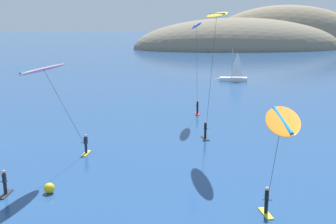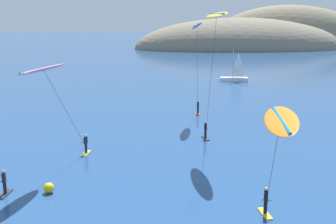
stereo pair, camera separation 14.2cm
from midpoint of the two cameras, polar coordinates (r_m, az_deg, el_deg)
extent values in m
ellipsoid|color=#84755B|center=(163.44, 15.74, 8.49)|extent=(62.10, 24.06, 30.29)
ellipsoid|color=#7A705B|center=(151.34, 9.53, 8.47)|extent=(73.82, 31.68, 21.29)
cube|color=white|center=(75.63, 8.78, 4.41)|extent=(4.98, 2.30, 0.70)
cone|color=white|center=(75.58, 6.96, 4.46)|extent=(2.25, 1.07, 0.67)
cylinder|color=#B2B2B7|center=(75.26, 8.63, 6.56)|extent=(0.12, 0.12, 5.00)
pyramid|color=white|center=(75.31, 9.31, 6.41)|extent=(1.78, 0.43, 4.25)
cylinder|color=#A5A5AD|center=(75.57, 9.25, 4.84)|extent=(1.78, 0.43, 0.08)
cube|color=red|center=(49.87, 3.91, -0.24)|extent=(0.46, 1.52, 0.08)
cylinder|color=black|center=(49.78, 3.92, 0.25)|extent=(0.22, 0.22, 0.80)
cube|color=black|center=(49.63, 3.93, 1.04)|extent=(0.28, 0.38, 0.60)
sphere|color=beige|center=(49.54, 3.94, 1.52)|extent=(0.22, 0.22, 0.22)
cylinder|color=black|center=(49.31, 3.89, 0.82)|extent=(0.54, 0.17, 0.04)
ellipsoid|color=blue|center=(46.22, 3.81, 11.60)|extent=(2.16, 4.79, 0.84)
cylinder|color=gold|center=(46.22, 3.82, 11.66)|extent=(1.22, 4.34, 0.16)
cylinder|color=#333338|center=(47.56, 3.85, 5.98)|extent=(0.51, 1.98, 9.17)
cube|color=#2D2D33|center=(40.11, 4.96, -3.55)|extent=(0.61, 1.54, 0.08)
cylinder|color=black|center=(39.98, 4.97, -2.95)|extent=(0.22, 0.22, 0.80)
cube|color=black|center=(39.80, 4.99, -1.98)|extent=(0.21, 0.34, 0.60)
sphere|color=tan|center=(39.69, 5.00, -1.39)|extent=(0.22, 0.22, 0.22)
cylinder|color=black|center=(39.50, 5.07, -2.27)|extent=(0.55, 0.05, 0.04)
ellipsoid|color=yellow|center=(34.67, 6.49, 12.95)|extent=(1.46, 5.84, 0.61)
cylinder|color=#1432E0|center=(34.67, 6.49, 13.04)|extent=(0.26, 5.53, 0.16)
cylinder|color=#333338|center=(36.76, 5.72, 4.77)|extent=(0.09, 3.53, 10.30)
cube|color=yellow|center=(36.34, -11.13, -5.52)|extent=(0.69, 1.55, 0.08)
cylinder|color=#192338|center=(36.20, -11.16, -4.86)|extent=(0.22, 0.22, 0.80)
cube|color=#192338|center=(36.00, -11.20, -3.79)|extent=(0.30, 0.39, 0.60)
sphere|color=beige|center=(35.88, -11.23, -3.15)|extent=(0.22, 0.22, 0.22)
cylinder|color=black|center=(35.73, -11.44, -4.13)|extent=(0.53, 0.21, 0.04)
ellipsoid|color=pink|center=(29.65, -16.57, 5.58)|extent=(2.99, 5.89, 0.55)
cylinder|color=#14895B|center=(29.64, -16.58, 5.68)|extent=(1.93, 5.29, 0.16)
cylinder|color=#333338|center=(32.55, -13.76, 0.19)|extent=(1.77, 5.16, 6.73)
cube|color=yellow|center=(26.06, 12.95, -13.25)|extent=(0.52, 1.53, 0.08)
cylinder|color=black|center=(25.87, 13.00, -12.38)|extent=(0.22, 0.22, 0.80)
cube|color=black|center=(25.58, 13.08, -10.96)|extent=(0.26, 0.37, 0.60)
sphere|color=beige|center=(25.42, 13.13, -10.09)|extent=(0.22, 0.22, 0.22)
cylinder|color=black|center=(25.31, 13.16, -11.52)|extent=(0.55, 0.14, 0.04)
ellipsoid|color=orange|center=(20.74, 14.96, -1.04)|extent=(2.40, 5.73, 0.78)
cylinder|color=#0F7FE5|center=(20.73, 14.97, -0.91)|extent=(1.08, 5.23, 0.16)
cylinder|color=#333338|center=(22.94, 13.97, -6.92)|extent=(0.55, 2.96, 5.40)
cube|color=#2D2D33|center=(29.86, -21.25, -10.34)|extent=(0.60, 1.54, 0.08)
cylinder|color=black|center=(29.69, -21.32, -9.56)|extent=(0.22, 0.22, 0.80)
cube|color=black|center=(29.44, -21.43, -8.30)|extent=(0.23, 0.35, 0.60)
sphere|color=tan|center=(29.30, -21.50, -7.53)|extent=(0.22, 0.22, 0.22)
cylinder|color=black|center=(29.17, -21.56, -8.77)|extent=(0.55, 0.08, 0.04)
sphere|color=yellow|center=(29.12, -15.92, -9.88)|extent=(0.70, 0.70, 0.70)
camera|label=1|loc=(0.07, -90.11, -0.03)|focal=45.00mm
camera|label=2|loc=(0.07, 89.89, 0.03)|focal=45.00mm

